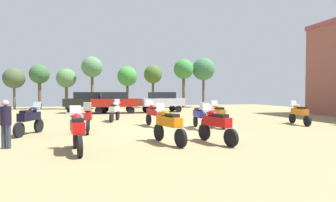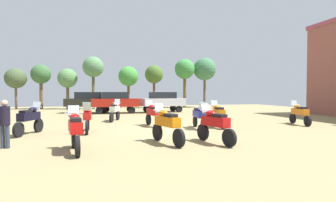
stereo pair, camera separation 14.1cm
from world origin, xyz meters
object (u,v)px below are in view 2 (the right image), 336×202
object	(u,v)px
car_3	(115,101)
tree_2	(93,68)
motorcycle_8	(300,113)
tree_3	(185,70)
person_2	(5,120)
motorcycle_6	(75,130)
tree_4	(16,79)
tree_7	(68,79)
motorcycle_4	(218,114)
tree_9	(205,69)
motorcycle_9	(215,124)
motorcycle_10	(167,124)
motorcycle_5	(29,119)
motorcycle_7	(87,117)
car_2	(163,100)
tree_1	(128,77)
motorcycle_3	(153,114)
motorcycle_2	(199,115)
motorcycle_1	(115,110)
tree_5	(41,75)
car_1	(89,101)
tree_8	(154,75)

from	to	relation	value
car_3	tree_2	bearing A→B (deg)	17.11
motorcycle_8	tree_3	bearing A→B (deg)	103.50
person_2	motorcycle_6	bearing A→B (deg)	167.40
person_2	tree_3	bearing A→B (deg)	-108.39
car_3	tree_2	xyz separation A→B (m)	(-2.29, 7.00, 3.73)
tree_2	tree_4	xyz separation A→B (m)	(-8.82, 1.84, -1.29)
tree_2	tree_7	bearing A→B (deg)	162.93
motorcycle_8	motorcycle_4	bearing A→B (deg)	-171.21
motorcycle_4	tree_7	bearing A→B (deg)	122.66
tree_2	tree_9	size ratio (longest dim) A/B	0.94
motorcycle_9	motorcycle_10	xyz separation A→B (m)	(-1.78, 0.36, 0.01)
person_2	tree_2	distance (m)	22.34
motorcycle_5	motorcycle_6	size ratio (longest dim) A/B	1.00
motorcycle_7	car_2	world-z (taller)	car_2
motorcycle_7	motorcycle_6	bearing A→B (deg)	87.15
tree_4	tree_1	bearing A→B (deg)	-0.79
motorcycle_3	motorcycle_9	world-z (taller)	motorcycle_9
motorcycle_2	tree_1	xyz separation A→B (m)	(-1.99, 20.50, 3.29)
motorcycle_1	tree_5	xyz separation A→B (m)	(-8.11, 15.73, 3.34)
motorcycle_5	motorcycle_7	bearing A→B (deg)	19.72
tree_1	motorcycle_6	bearing A→B (deg)	-98.75
motorcycle_1	motorcycle_10	bearing A→B (deg)	-61.21
motorcycle_6	car_1	world-z (taller)	car_1
car_2	tree_8	size ratio (longest dim) A/B	0.83
motorcycle_4	car_1	world-z (taller)	car_1
tree_4	motorcycle_6	bearing A→B (deg)	-69.55
car_3	motorcycle_10	bearing A→B (deg)	-175.91
motorcycle_1	motorcycle_9	xyz separation A→B (m)	(3.41, -8.84, 0.00)
motorcycle_6	tree_2	xyz separation A→B (m)	(-0.46, 23.02, 4.18)
motorcycle_1	motorcycle_6	bearing A→B (deg)	-81.81
motorcycle_4	motorcycle_6	xyz separation A→B (m)	(-7.03, -4.54, -0.00)
motorcycle_5	tree_3	distance (m)	24.05
motorcycle_1	motorcycle_5	xyz separation A→B (m)	(-4.00, -4.94, 0.00)
motorcycle_8	tree_2	bearing A→B (deg)	134.18
tree_2	tree_5	size ratio (longest dim) A/B	1.17
motorcycle_4	tree_9	xyz separation A→B (m)	(6.87, 19.40, 4.35)
motorcycle_9	car_2	distance (m)	16.10
motorcycle_2	tree_1	world-z (taller)	tree_1
motorcycle_5	tree_4	distance (m)	21.98
motorcycle_2	motorcycle_9	distance (m)	3.99
tree_5	tree_8	world-z (taller)	tree_8
motorcycle_3	car_1	xyz separation A→B (m)	(-4.17, 11.36, 0.44)
car_1	car_3	world-z (taller)	same
motorcycle_2	tree_3	xyz separation A→B (m)	(5.22, 19.48, 4.23)
motorcycle_1	motorcycle_8	xyz separation A→B (m)	(10.73, -4.67, -0.02)
motorcycle_8	car_1	xyz separation A→B (m)	(-12.86, 12.65, 0.46)
car_1	tree_1	distance (m)	9.20
motorcycle_7	motorcycle_10	xyz separation A→B (m)	(3.10, -3.63, 0.01)
motorcycle_3	tree_8	world-z (taller)	tree_8
motorcycle_7	tree_3	distance (m)	22.66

